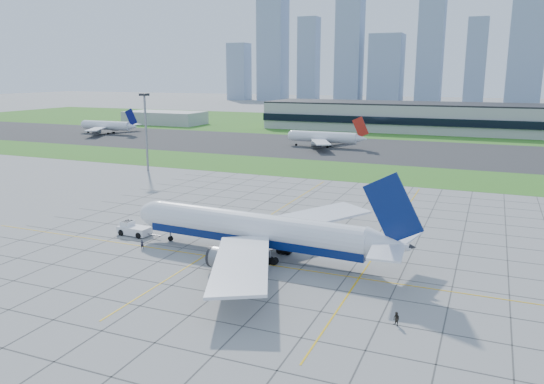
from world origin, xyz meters
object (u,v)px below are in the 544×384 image
(crew_far, at_px, (396,319))
(distant_jet_0, at_px, (108,126))
(airliner, at_px, (256,230))
(pushback_tug, at_px, (133,229))
(crew_near, at_px, (142,245))
(distant_jet_1, at_px, (325,137))
(light_mast, at_px, (146,122))

(crew_far, height_order, distant_jet_0, distant_jet_0)
(airliner, relative_size, pushback_tug, 5.60)
(crew_near, xyz_separation_m, distant_jet_0, (-133.74, 153.18, 3.62))
(distant_jet_0, relative_size, distant_jet_1, 1.00)
(crew_far, bearing_deg, distant_jet_0, 171.48)
(pushback_tug, relative_size, crew_far, 5.33)
(crew_near, relative_size, distant_jet_1, 0.04)
(distant_jet_1, bearing_deg, distant_jet_0, 177.25)
(distant_jet_0, xyz_separation_m, distant_jet_1, (124.04, -5.97, -0.00))
(light_mast, height_order, crew_far, light_mast)
(pushback_tug, distance_m, distant_jet_0, 193.72)
(pushback_tug, height_order, crew_near, pushback_tug)
(airliner, relative_size, distant_jet_1, 1.29)
(light_mast, bearing_deg, distant_jet_0, 135.49)
(light_mast, distance_m, distant_jet_0, 121.67)
(airliner, relative_size, crew_far, 29.84)
(light_mast, bearing_deg, crew_far, -40.15)
(crew_near, bearing_deg, pushback_tug, 87.71)
(light_mast, relative_size, crew_near, 14.78)
(airliner, xyz_separation_m, pushback_tug, (-28.05, 1.70, -3.49))
(distant_jet_0, bearing_deg, crew_far, -42.28)
(crew_far, bearing_deg, light_mast, 173.62)
(light_mast, distance_m, pushback_tug, 75.15)
(distant_jet_1, bearing_deg, pushback_tug, -88.91)
(light_mast, xyz_separation_m, airliner, (68.39, -63.31, -11.49))
(airliner, distance_m, distant_jet_1, 145.52)
(light_mast, relative_size, pushback_tug, 2.60)
(crew_far, distance_m, distant_jet_0, 246.87)
(airliner, bearing_deg, distant_jet_1, 105.73)
(crew_near, height_order, distant_jet_0, distant_jet_0)
(light_mast, height_order, pushback_tug, light_mast)
(pushback_tug, xyz_separation_m, distant_jet_0, (-126.71, 146.50, 3.28))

